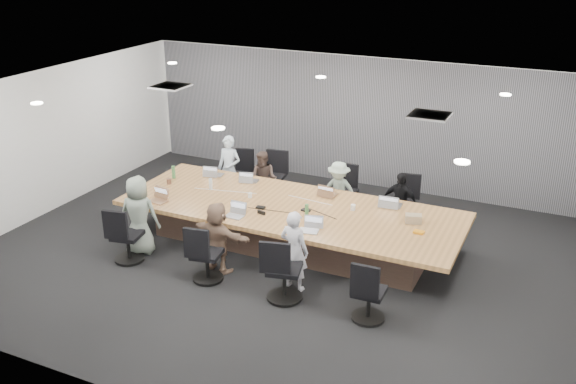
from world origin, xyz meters
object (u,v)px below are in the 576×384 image
at_px(chair_0, 238,178).
at_px(chair_4, 128,240).
at_px(chair_2, 344,196).
at_px(laptop_1, 251,181).
at_px(bottle_green_right, 307,211).
at_px(canvas_bag, 413,219).
at_px(stapler, 261,212).
at_px(chair_6, 284,274).
at_px(person_1, 264,180).
at_px(person_3, 399,202).
at_px(laptop_3, 391,205).
at_px(person_6, 294,251).
at_px(laptop_6, 308,231).
at_px(chair_3, 404,207).
at_px(chair_1, 272,181).
at_px(person_5, 218,237).
at_px(laptop_4, 158,201).
at_px(laptop_5, 234,216).
at_px(chair_7, 369,296).
at_px(bottle_green_left, 174,172).
at_px(mug_brown, 169,181).
at_px(bottle_clear, 211,184).
at_px(laptop_0, 215,175).
at_px(chair_5, 207,258).
at_px(conference_table, 290,224).
at_px(person_0, 229,169).
at_px(person_4, 139,215).
at_px(snack_packet, 419,232).
at_px(person_2, 338,192).

bearing_deg(chair_0, chair_4, 71.50).
xyz_separation_m(chair_2, laptop_1, (-1.60, -0.90, 0.37)).
relative_size(bottle_green_right, canvas_bag, 0.87).
xyz_separation_m(chair_0, stapler, (1.69, -2.20, 0.40)).
bearing_deg(chair_6, person_1, 107.92).
bearing_deg(person_3, chair_2, 170.36).
distance_m(laptop_3, bottle_green_right, 1.59).
relative_size(person_6, laptop_6, 4.20).
relative_size(chair_3, bottle_green_right, 3.15).
bearing_deg(chair_1, person_5, 93.12).
distance_m(laptop_4, laptop_5, 1.56).
distance_m(chair_7, canvas_bag, 1.99).
height_order(chair_3, bottle_green_left, bottle_green_left).
distance_m(person_5, mug_brown, 2.33).
relative_size(bottle_clear, mug_brown, 2.01).
xyz_separation_m(laptop_0, person_3, (3.59, 0.55, -0.17)).
distance_m(chair_2, chair_5, 3.56).
distance_m(conference_table, person_3, 2.09).
bearing_deg(laptop_4, person_5, -11.25).
distance_m(chair_0, person_0, 0.48).
xyz_separation_m(conference_table, laptop_6, (0.69, -0.80, 0.35)).
bearing_deg(chair_1, person_3, 166.00).
bearing_deg(bottle_green_right, person_6, -76.65).
relative_size(conference_table, laptop_0, 19.55).
distance_m(person_3, person_5, 3.52).
distance_m(person_1, laptop_3, 2.85).
xyz_separation_m(chair_1, person_6, (1.90, -3.05, 0.22)).
bearing_deg(chair_0, chair_3, 165.31).
relative_size(chair_6, stapler, 5.56).
height_order(chair_5, person_0, person_0).
bearing_deg(chair_6, person_0, 117.47).
height_order(person_1, bottle_clear, person_1).
height_order(chair_2, laptop_3, chair_2).
bearing_deg(bottle_green_left, person_4, -75.83).
height_order(chair_7, laptop_4, chair_7).
relative_size(mug_brown, snack_packet, 0.64).
bearing_deg(chair_6, laptop_5, 132.55).
bearing_deg(laptop_3, chair_2, -40.05).
bearing_deg(chair_3, chair_2, -11.00).
bearing_deg(person_4, chair_0, -108.63).
distance_m(chair_1, person_2, 1.64).
bearing_deg(laptop_1, bottle_green_right, 136.91).
height_order(laptop_1, stapler, stapler).
bearing_deg(laptop_0, mug_brown, 47.01).
height_order(person_0, bottle_green_right, person_0).
height_order(person_1, bottle_green_right, person_1).
relative_size(chair_2, laptop_6, 2.44).
height_order(mug_brown, snack_packet, mug_brown).
xyz_separation_m(person_0, laptop_3, (3.59, -0.55, 0.06)).
bearing_deg(conference_table, snack_packet, -2.73).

